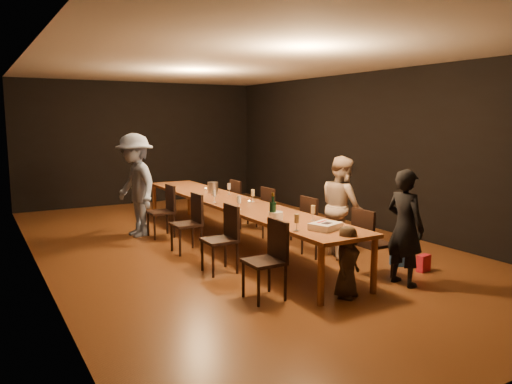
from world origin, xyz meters
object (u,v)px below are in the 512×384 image
chair_left_3 (161,211)px  child (347,262)px  birthday_cake (325,226)px  plate_stack (276,216)px  chair_left_0 (264,261)px  champagne_bottle (273,207)px  man_blue (135,185)px  ice_bucket (213,188)px  chair_left_1 (219,239)px  woman_tan (342,206)px  chair_right_0 (373,243)px  chair_right_3 (244,203)px  chair_right_1 (319,226)px  chair_left_2 (186,223)px  chair_right_2 (277,213)px  woman_birthday (405,228)px  table (234,204)px

chair_left_3 → child: (0.88, -4.04, -0.03)m
birthday_cake → plate_stack: (-0.22, 0.81, 0.01)m
chair_left_0 → champagne_bottle: bearing=-37.8°
birthday_cake → plate_stack: bearing=84.5°
man_blue → ice_bucket: (1.27, -0.54, -0.07)m
man_blue → champagne_bottle: size_ratio=4.98×
chair_left_3 → chair_left_1: bearing=-180.0°
chair_left_1 → chair_left_3: bearing=0.0°
woman_tan → chair_right_0: bearing=179.0°
woman_tan → ice_bucket: (-1.08, 2.35, 0.08)m
chair_left_0 → chair_right_3: bearing=-25.3°
birthday_cake → chair_right_1: bearing=35.4°
chair_left_1 → woman_tan: bearing=-95.1°
chair_left_2 → woman_tan: woman_tan is taller
man_blue → ice_bucket: 1.39m
chair_right_3 → child: bearing=-11.5°
chair_right_2 → champagne_bottle: 2.03m
chair_left_3 → woman_birthday: 4.43m
chair_left_2 → child: size_ratio=1.07×
chair_right_2 → birthday_cake: size_ratio=2.10×
chair_right_2 → woman_tan: bearing=12.3°
table → chair_right_3: 1.49m
chair_right_0 → birthday_cake: bearing=-87.2°
woman_tan → plate_stack: bearing=116.0°
ice_bucket → chair_right_2: bearing=-51.3°
chair_left_2 → plate_stack: (0.64, -1.63, 0.34)m
chair_left_0 → birthday_cake: bearing=-92.8°
woman_tan → child: woman_tan is taller
chair_right_1 → chair_right_3: size_ratio=1.00×
chair_right_3 → birthday_cake: bearing=-13.0°
table → woman_birthday: (0.96, -2.84, 0.04)m
child → champagne_bottle: 1.34m
chair_left_0 → woman_birthday: 1.89m
chair_left_0 → chair_left_1: bearing=0.0°
woman_birthday → man_blue: (-2.16, 4.35, 0.18)m
chair_left_3 → woman_tan: woman_tan is taller
child → champagne_bottle: (-0.28, 1.21, 0.50)m
table → chair_right_0: (0.85, -2.40, -0.24)m
birthday_cake → chair_right_0: bearing=-17.6°
table → woman_tan: 1.80m
man_blue → champagne_bottle: (0.94, -3.14, 0.01)m
chair_left_1 → ice_bucket: bearing=-23.1°
chair_left_0 → child: 0.98m
ice_bucket → chair_left_1: bearing=-113.1°
chair_left_1 → chair_left_3: (0.00, 2.40, 0.00)m
champagne_bottle → chair_right_3: bearing=68.7°
chair_right_0 → woman_birthday: bearing=14.6°
table → man_blue: 1.94m
chair_left_1 → man_blue: 2.77m
chair_left_2 → woman_birthday: woman_birthday is taller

